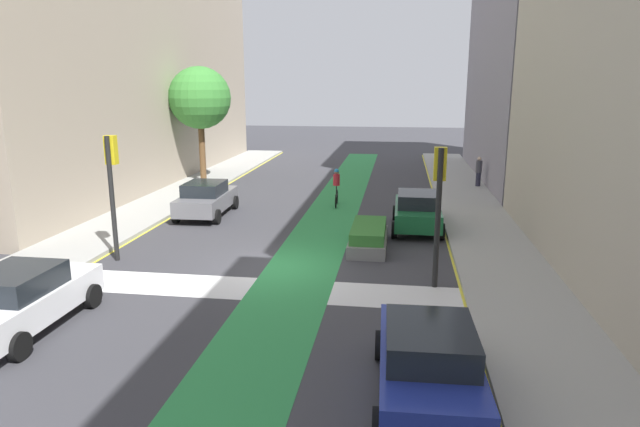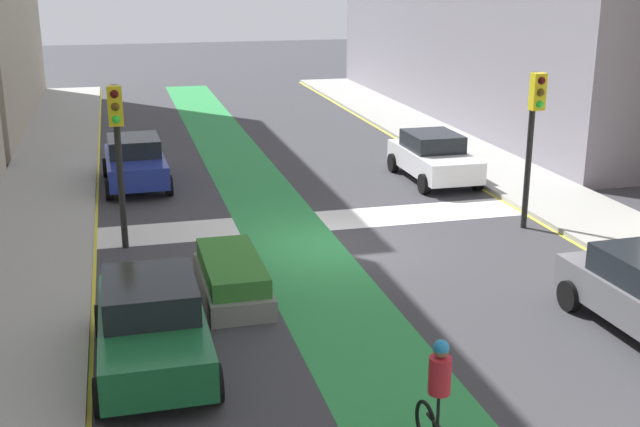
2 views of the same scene
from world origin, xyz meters
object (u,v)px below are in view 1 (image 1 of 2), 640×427
object	(u,v)px
cyclist_in_lane	(336,187)
median_planter	(368,237)
car_blue_right_near	(428,361)
traffic_signal_near_left	(112,174)
street_tree_near	(200,98)
car_grey_left_far	(206,198)
pedestrian_sidewalk_right_a	(479,171)
car_white_left_near	(22,298)
traffic_signal_near_right	(439,190)
car_green_right_far	(417,210)

from	to	relation	value
cyclist_in_lane	median_planter	bearing A→B (deg)	-73.90
car_blue_right_near	cyclist_in_lane	distance (m)	17.06
traffic_signal_near_left	street_tree_near	distance (m)	14.73
car_grey_left_far	median_planter	xyz separation A→B (m)	(7.54, -3.94, -0.40)
pedestrian_sidewalk_right_a	car_blue_right_near	bearing A→B (deg)	-99.68
car_white_left_near	pedestrian_sidewalk_right_a	xyz separation A→B (m)	(13.41, 20.65, 0.20)
car_blue_right_near	cyclist_in_lane	xyz separation A→B (m)	(-3.65, 16.66, 0.17)
cyclist_in_lane	traffic_signal_near_left	bearing A→B (deg)	-124.34
pedestrian_sidewalk_right_a	traffic_signal_near_right	bearing A→B (deg)	-101.66
car_white_left_near	car_grey_left_far	xyz separation A→B (m)	(0.37, 12.05, 0.00)
traffic_signal_near_left	car_green_right_far	bearing A→B (deg)	28.13
car_green_right_far	street_tree_near	distance (m)	15.84
traffic_signal_near_left	car_white_left_near	world-z (taller)	traffic_signal_near_left
car_green_right_far	cyclist_in_lane	xyz separation A→B (m)	(-3.78, 3.93, 0.17)
pedestrian_sidewalk_right_a	median_planter	size ratio (longest dim) A/B	0.51
car_blue_right_near	median_planter	world-z (taller)	car_blue_right_near
car_grey_left_far	car_blue_right_near	world-z (taller)	same
cyclist_in_lane	street_tree_near	xyz separation A→B (m)	(-8.57, 5.04, 4.04)
car_green_right_far	street_tree_near	world-z (taller)	street_tree_near
car_grey_left_far	car_green_right_far	bearing A→B (deg)	-6.56
cyclist_in_lane	street_tree_near	distance (m)	10.73
cyclist_in_lane	median_planter	world-z (taller)	cyclist_in_lane
median_planter	car_blue_right_near	bearing A→B (deg)	-80.32
car_grey_left_far	street_tree_near	world-z (taller)	street_tree_near
traffic_signal_near_left	pedestrian_sidewalk_right_a	distance (m)	20.61
traffic_signal_near_left	car_green_right_far	distance (m)	11.75
car_white_left_near	median_planter	xyz separation A→B (m)	(7.91, 8.12, -0.40)
car_blue_right_near	cyclist_in_lane	bearing A→B (deg)	102.34
traffic_signal_near_left	street_tree_near	world-z (taller)	street_tree_near
traffic_signal_near_right	street_tree_near	size ratio (longest dim) A/B	0.62
car_white_left_near	street_tree_near	bearing A→B (deg)	97.49
pedestrian_sidewalk_right_a	traffic_signal_near_left	bearing A→B (deg)	-132.54
traffic_signal_near_right	median_planter	world-z (taller)	traffic_signal_near_right
cyclist_in_lane	street_tree_near	size ratio (longest dim) A/B	0.28
traffic_signal_near_left	cyclist_in_lane	distance (m)	11.53
cyclist_in_lane	median_planter	xyz separation A→B (m)	(1.96, -6.79, -0.57)
car_green_right_far	traffic_signal_near_left	bearing A→B (deg)	-151.87
median_planter	traffic_signal_near_left	bearing A→B (deg)	-162.81
traffic_signal_near_right	street_tree_near	bearing A→B (deg)	129.45
car_green_right_far	street_tree_near	xyz separation A→B (m)	(-12.35, 8.97, 4.21)
median_planter	pedestrian_sidewalk_right_a	bearing A→B (deg)	66.29
cyclist_in_lane	pedestrian_sidewalk_right_a	distance (m)	9.42
car_white_left_near	street_tree_near	size ratio (longest dim) A/B	0.63
traffic_signal_near_left	car_blue_right_near	xyz separation A→B (m)	(10.06, -7.28, -2.15)
car_grey_left_far	median_planter	distance (m)	8.52
car_white_left_near	cyclist_in_lane	size ratio (longest dim) A/B	2.27
traffic_signal_near_right	median_planter	xyz separation A→B (m)	(-2.17, 3.61, -2.48)
pedestrian_sidewalk_right_a	car_white_left_near	bearing A→B (deg)	-123.01
traffic_signal_near_left	cyclist_in_lane	bearing A→B (deg)	55.66
car_green_right_far	traffic_signal_near_right	bearing A→B (deg)	-86.87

